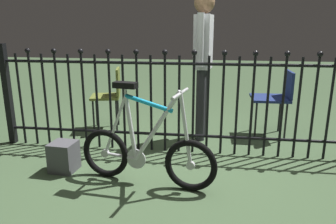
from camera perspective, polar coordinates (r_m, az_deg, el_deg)
ground_plane at (r=3.10m, az=2.12°, el=-10.77°), size 20.00×20.00×0.00m
iron_fence at (r=3.44m, az=1.80°, el=2.19°), size 4.15×0.07×1.15m
bicycle at (r=2.83m, az=-3.92°, el=-6.98°), size 1.24×0.40×0.89m
chair_olive at (r=4.32m, az=-9.99°, el=3.43°), size 0.44×0.44×0.80m
chair_navy at (r=4.18m, az=18.45°, el=2.84°), size 0.45×0.45×0.82m
person_visitor at (r=3.83m, az=6.17°, el=10.11°), size 0.23×0.47×1.70m
display_crate at (r=3.27m, az=-17.78°, el=-7.44°), size 0.25×0.25×0.28m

